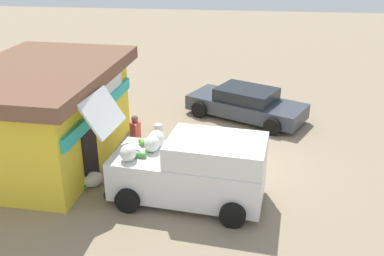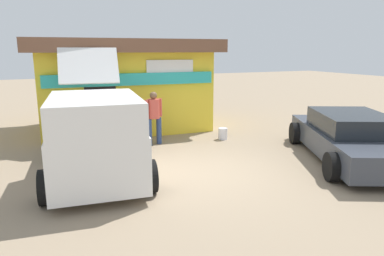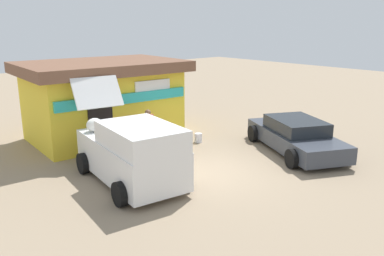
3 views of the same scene
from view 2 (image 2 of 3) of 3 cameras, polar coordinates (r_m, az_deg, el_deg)
name	(u,v)px [view 2 (image 2 of 3)]	position (r m, az deg, el deg)	size (l,w,h in m)	color
ground_plane	(209,170)	(8.15, 2.74, -6.83)	(60.00, 60.00, 0.00)	gray
storefront_bar	(123,83)	(12.58, -11.19, 7.17)	(6.26, 4.48, 3.03)	yellow
delivery_van	(95,135)	(7.79, -15.42, -1.09)	(2.47, 4.76, 2.77)	white
parked_sedan	(350,138)	(9.59, 24.24, -1.44)	(3.54, 4.80, 1.19)	#383D47
vendor_standing	(154,115)	(10.14, -6.22, 2.19)	(0.55, 0.43, 1.55)	navy
customer_bending	(97,123)	(9.44, -15.12, 0.76)	(0.78, 0.71, 1.35)	#4C4C51
unloaded_banana_pile	(93,137)	(10.80, -15.81, -1.39)	(0.73, 0.89, 0.41)	silver
paint_bucket	(223,134)	(10.86, 5.01, -0.93)	(0.28, 0.28, 0.35)	silver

